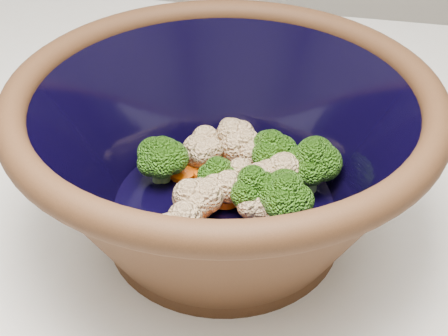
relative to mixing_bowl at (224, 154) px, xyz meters
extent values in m
cylinder|color=black|center=(0.00, 0.00, -0.08)|extent=(0.20, 0.20, 0.01)
torus|color=black|center=(0.00, 0.00, 0.05)|extent=(0.34, 0.34, 0.02)
cylinder|color=black|center=(0.00, 0.00, -0.05)|extent=(0.19, 0.19, 0.00)
cylinder|color=#608442|center=(-0.01, 0.01, -0.04)|extent=(0.01, 0.01, 0.02)
ellipsoid|color=#387215|center=(-0.01, 0.01, -0.02)|extent=(0.03, 0.03, 0.03)
cylinder|color=#608442|center=(-0.06, 0.02, -0.04)|extent=(0.01, 0.01, 0.02)
ellipsoid|color=#387215|center=(-0.06, 0.02, -0.02)|extent=(0.04, 0.04, 0.03)
cylinder|color=#608442|center=(0.03, -0.01, -0.04)|extent=(0.01, 0.01, 0.02)
ellipsoid|color=#387215|center=(0.03, -0.01, -0.02)|extent=(0.04, 0.04, 0.03)
cylinder|color=#608442|center=(0.07, 0.03, -0.04)|extent=(0.01, 0.01, 0.02)
ellipsoid|color=#387215|center=(0.07, 0.03, -0.01)|extent=(0.04, 0.04, 0.04)
cylinder|color=#608442|center=(0.05, -0.02, -0.04)|extent=(0.01, 0.01, 0.02)
ellipsoid|color=#387215|center=(0.05, -0.02, -0.02)|extent=(0.04, 0.04, 0.04)
cylinder|color=#608442|center=(-0.06, 0.02, -0.04)|extent=(0.01, 0.01, 0.02)
ellipsoid|color=#387215|center=(-0.06, 0.02, -0.02)|extent=(0.04, 0.04, 0.03)
cylinder|color=#608442|center=(0.03, 0.05, -0.04)|extent=(0.01, 0.01, 0.02)
ellipsoid|color=#387215|center=(0.03, 0.05, -0.02)|extent=(0.04, 0.04, 0.03)
sphere|color=beige|center=(-0.01, 0.08, -0.04)|extent=(0.03, 0.03, 0.03)
sphere|color=beige|center=(-0.02, -0.02, -0.03)|extent=(0.03, 0.03, 0.03)
sphere|color=beige|center=(-0.02, -0.02, -0.03)|extent=(0.03, 0.03, 0.03)
sphere|color=beige|center=(0.04, 0.02, -0.03)|extent=(0.03, 0.03, 0.03)
sphere|color=beige|center=(0.05, -0.02, -0.04)|extent=(0.03, 0.03, 0.03)
sphere|color=beige|center=(0.00, 0.06, -0.03)|extent=(0.03, 0.03, 0.03)
sphere|color=beige|center=(-0.02, -0.07, -0.03)|extent=(0.03, 0.03, 0.03)
sphere|color=beige|center=(0.03, -0.02, -0.03)|extent=(0.03, 0.03, 0.03)
sphere|color=beige|center=(0.00, 0.00, -0.03)|extent=(0.03, 0.03, 0.03)
sphere|color=beige|center=(-0.03, 0.04, -0.03)|extent=(0.03, 0.03, 0.03)
sphere|color=beige|center=(0.02, 0.01, -0.04)|extent=(0.03, 0.03, 0.03)
sphere|color=beige|center=(0.02, 0.05, -0.03)|extent=(0.03, 0.03, 0.03)
cylinder|color=#ED5C0A|center=(0.03, 0.03, -0.04)|extent=(0.03, 0.03, 0.01)
cylinder|color=#ED5C0A|center=(-0.04, 0.03, -0.04)|extent=(0.03, 0.03, 0.01)
cylinder|color=#ED5C0A|center=(0.00, 0.00, -0.04)|extent=(0.03, 0.03, 0.01)
cylinder|color=#ED5C0A|center=(0.00, -0.05, -0.04)|extent=(0.03, 0.03, 0.01)
cylinder|color=#ED5C0A|center=(-0.03, -0.05, -0.04)|extent=(0.03, 0.03, 0.01)
cylinder|color=#ED5C0A|center=(-0.02, 0.03, -0.04)|extent=(0.03, 0.03, 0.01)
camera|label=1|loc=(0.09, -0.40, 0.30)|focal=50.00mm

